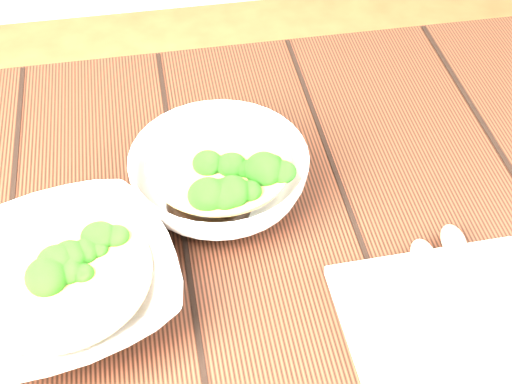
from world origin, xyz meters
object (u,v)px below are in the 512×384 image
object	(u,v)px
napkin	(449,320)
soup_bowl_front	(63,284)
table	(209,313)
trivet	(210,202)
soup_bowl_back	(219,175)

from	to	relation	value
napkin	soup_bowl_front	bearing A→B (deg)	164.61
table	trivet	world-z (taller)	trivet
trivet	napkin	world-z (taller)	trivet
soup_bowl_back	napkin	xyz separation A→B (m)	(0.21, -0.22, -0.03)
soup_bowl_back	soup_bowl_front	bearing A→B (deg)	-145.47
table	napkin	size ratio (longest dim) A/B	5.47
soup_bowl_front	napkin	world-z (taller)	soup_bowl_front
trivet	napkin	distance (m)	0.30
table	trivet	size ratio (longest dim) A/B	11.59
soup_bowl_back	napkin	distance (m)	0.31
soup_bowl_front	trivet	world-z (taller)	soup_bowl_front
trivet	napkin	xyz separation A→B (m)	(0.22, -0.20, -0.01)
table	soup_bowl_front	bearing A→B (deg)	-165.01
table	napkin	distance (m)	0.30
soup_bowl_back	napkin	size ratio (longest dim) A/B	1.25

